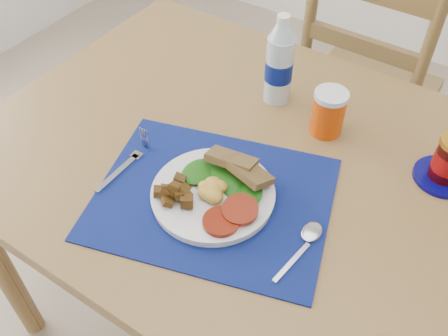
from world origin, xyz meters
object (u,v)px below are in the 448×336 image
object	(u,v)px
chair_far	(368,67)
water_bottle	(279,64)
juice_glass	(328,113)
breakfast_plate	(210,192)

from	to	relation	value
chair_far	water_bottle	distance (m)	0.59
chair_far	juice_glass	xyz separation A→B (m)	(0.08, -0.56, 0.23)
breakfast_plate	water_bottle	distance (m)	0.37
water_bottle	juice_glass	world-z (taller)	water_bottle
water_bottle	juice_glass	distance (m)	0.17
breakfast_plate	juice_glass	world-z (taller)	juice_glass
juice_glass	water_bottle	bearing A→B (deg)	164.27
chair_far	juice_glass	distance (m)	0.61
breakfast_plate	water_bottle	size ratio (longest dim) A/B	1.09
breakfast_plate	juice_glass	size ratio (longest dim) A/B	2.41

